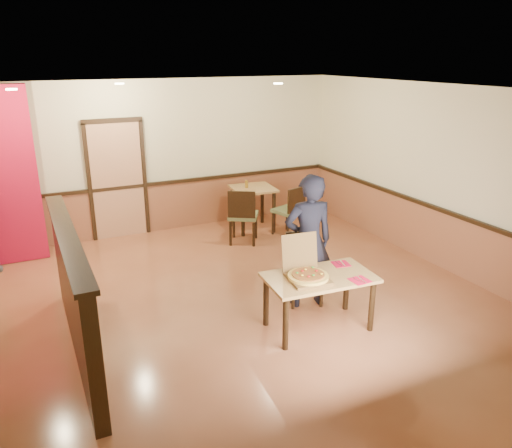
{
  "coord_description": "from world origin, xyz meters",
  "views": [
    {
      "loc": [
        -2.33,
        -5.48,
        3.21
      ],
      "look_at": [
        0.3,
        0.0,
        1.13
      ],
      "focal_mm": 35.0,
      "sensor_mm": 36.0,
      "label": 1
    }
  ],
  "objects_px": {
    "side_table": "(253,197)",
    "diner": "(308,242)",
    "diner_chair": "(303,264)",
    "side_chair_left": "(243,214)",
    "main_table": "(319,284)",
    "side_chair_right": "(291,209)",
    "condiment": "(247,184)",
    "pizza_box": "(306,274)"
  },
  "relations": [
    {
      "from": "diner_chair",
      "to": "side_chair_left",
      "type": "height_order",
      "value": "side_chair_left"
    },
    {
      "from": "diner_chair",
      "to": "side_chair_right",
      "type": "relative_size",
      "value": 1.0
    },
    {
      "from": "side_chair_left",
      "to": "side_table",
      "type": "xyz_separation_m",
      "value": [
        0.49,
        0.61,
        0.1
      ]
    },
    {
      "from": "side_chair_right",
      "to": "side_table",
      "type": "height_order",
      "value": "side_chair_right"
    },
    {
      "from": "main_table",
      "to": "side_chair_left",
      "type": "relative_size",
      "value": 1.35
    },
    {
      "from": "side_table",
      "to": "pizza_box",
      "type": "distance_m",
      "value": 3.79
    },
    {
      "from": "condiment",
      "to": "diner",
      "type": "bearing_deg",
      "value": -99.83
    },
    {
      "from": "side_table",
      "to": "diner_chair",
      "type": "bearing_deg",
      "value": -102.11
    },
    {
      "from": "side_chair_left",
      "to": "diner_chair",
      "type": "bearing_deg",
      "value": 117.69
    },
    {
      "from": "diner_chair",
      "to": "side_chair_left",
      "type": "distance_m",
      "value": 2.31
    },
    {
      "from": "diner",
      "to": "condiment",
      "type": "relative_size",
      "value": 12.75
    },
    {
      "from": "side_chair_left",
      "to": "diner",
      "type": "bearing_deg",
      "value": 117.28
    },
    {
      "from": "main_table",
      "to": "pizza_box",
      "type": "bearing_deg",
      "value": -179.81
    },
    {
      "from": "diner_chair",
      "to": "side_table",
      "type": "distance_m",
      "value": 2.99
    },
    {
      "from": "diner_chair",
      "to": "main_table",
      "type": "bearing_deg",
      "value": -89.91
    },
    {
      "from": "side_chair_left",
      "to": "pizza_box",
      "type": "relative_size",
      "value": 1.7
    },
    {
      "from": "diner",
      "to": "condiment",
      "type": "xyz_separation_m",
      "value": [
        0.54,
        3.1,
        -0.0
      ]
    },
    {
      "from": "diner_chair",
      "to": "condiment",
      "type": "distance_m",
      "value": 3.03
    },
    {
      "from": "side_chair_right",
      "to": "main_table",
      "type": "bearing_deg",
      "value": 48.36
    },
    {
      "from": "diner",
      "to": "condiment",
      "type": "height_order",
      "value": "diner"
    },
    {
      "from": "side_chair_right",
      "to": "condiment",
      "type": "relative_size",
      "value": 6.64
    },
    {
      "from": "side_chair_right",
      "to": "condiment",
      "type": "bearing_deg",
      "value": -66.34
    },
    {
      "from": "diner_chair",
      "to": "side_chair_right",
      "type": "height_order",
      "value": "diner_chair"
    },
    {
      "from": "pizza_box",
      "to": "side_chair_left",
      "type": "bearing_deg",
      "value": 87.1
    },
    {
      "from": "side_chair_right",
      "to": "condiment",
      "type": "height_order",
      "value": "condiment"
    },
    {
      "from": "side_chair_right",
      "to": "condiment",
      "type": "distance_m",
      "value": 0.96
    },
    {
      "from": "main_table",
      "to": "side_chair_left",
      "type": "bearing_deg",
      "value": 87.68
    },
    {
      "from": "main_table",
      "to": "pizza_box",
      "type": "relative_size",
      "value": 2.3
    },
    {
      "from": "side_chair_left",
      "to": "diner",
      "type": "height_order",
      "value": "diner"
    },
    {
      "from": "side_chair_right",
      "to": "side_table",
      "type": "relative_size",
      "value": 1.11
    },
    {
      "from": "condiment",
      "to": "side_chair_left",
      "type": "bearing_deg",
      "value": -119.84
    },
    {
      "from": "diner_chair",
      "to": "side_table",
      "type": "bearing_deg",
      "value": 94.73
    },
    {
      "from": "main_table",
      "to": "condiment",
      "type": "height_order",
      "value": "condiment"
    },
    {
      "from": "pizza_box",
      "to": "diner",
      "type": "bearing_deg",
      "value": 64.4
    },
    {
      "from": "main_table",
      "to": "side_chair_right",
      "type": "relative_size",
      "value": 1.44
    },
    {
      "from": "pizza_box",
      "to": "side_chair_right",
      "type": "bearing_deg",
      "value": 70.85
    },
    {
      "from": "pizza_box",
      "to": "condiment",
      "type": "bearing_deg",
      "value": 83.26
    },
    {
      "from": "diner_chair",
      "to": "side_chair_right",
      "type": "distance_m",
      "value": 2.55
    },
    {
      "from": "side_table",
      "to": "pizza_box",
      "type": "relative_size",
      "value": 1.43
    },
    {
      "from": "side_table",
      "to": "diner",
      "type": "distance_m",
      "value": 3.14
    },
    {
      "from": "side_chair_left",
      "to": "condiment",
      "type": "bearing_deg",
      "value": -88.73
    },
    {
      "from": "main_table",
      "to": "side_table",
      "type": "xyz_separation_m",
      "value": [
        0.85,
        3.66,
        0.06
      ]
    }
  ]
}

